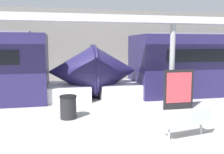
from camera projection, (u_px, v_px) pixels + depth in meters
name	position (u px, v px, depth m)	size (l,w,h in m)	color
station_wall	(90.00, 46.00, 17.14)	(56.00, 0.20, 5.00)	gray
bench_near	(188.00, 121.00, 6.95)	(1.47, 0.71, 0.81)	#ADB2B7
trash_bin	(68.00, 107.00, 8.81)	(0.60, 0.60, 0.83)	black
poster_board	(179.00, 89.00, 10.06)	(1.27, 0.07, 1.62)	black
support_column_near	(172.00, 66.00, 10.46)	(0.22, 0.22, 3.46)	gray
canopy_beam	(173.00, 20.00, 10.22)	(28.00, 0.60, 0.28)	#B7B7BC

